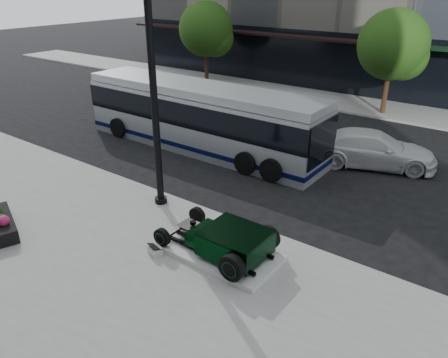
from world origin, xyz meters
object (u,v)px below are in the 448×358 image
Objects in this scene: transit_bus at (200,117)px; lamppost at (154,102)px; hot_rod at (229,241)px; white_sedan at (373,149)px.

lamppost is at bearing -64.53° from transit_bus.
transit_bus is at bearing 134.14° from hot_rod.
hot_rod is 0.63× the size of white_sedan.
transit_bus is 7.65m from white_sedan.
lamppost is at bearing 161.38° from hot_rod.
lamppost is (-3.87, 1.30, 2.98)m from hot_rod.
lamppost is at bearing 128.81° from white_sedan.
hot_rod is at bearing -45.86° from transit_bus.
white_sedan is at bearing 20.18° from transit_bus.
transit_bus reaches higher than white_sedan.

